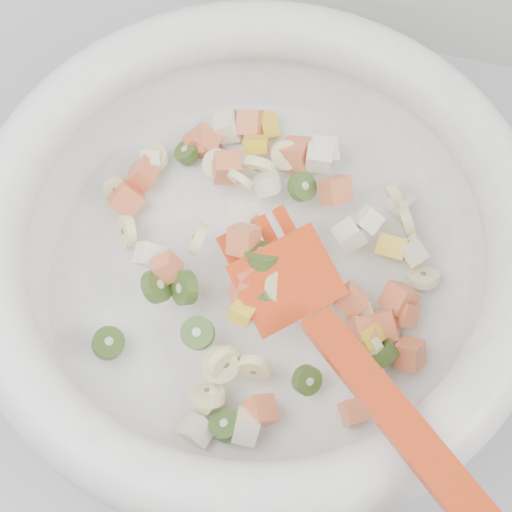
# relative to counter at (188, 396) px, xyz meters

# --- Properties ---
(counter) EXTENTS (2.00, 0.60, 0.90)m
(counter) POSITION_rel_counter_xyz_m (0.00, 0.00, 0.00)
(counter) COLOR gray
(counter) RESTS_ON ground
(mixing_bowl) EXTENTS (0.45, 0.45, 0.17)m
(mixing_bowl) POSITION_rel_counter_xyz_m (0.10, -0.01, 0.52)
(mixing_bowl) COLOR white
(mixing_bowl) RESTS_ON counter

